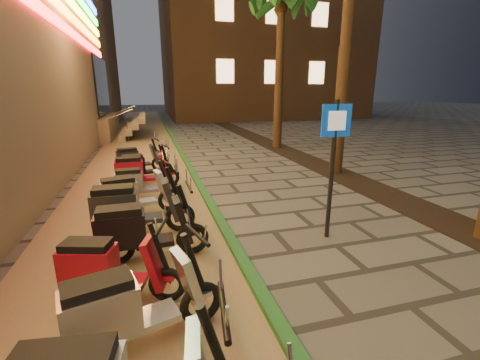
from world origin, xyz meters
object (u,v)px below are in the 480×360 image
object	(u,v)px
scooter_7	(139,230)
scooter_12	(141,166)
scooter_6	(108,268)
scooter_5	(129,308)
scooter_8	(131,208)
pedestrian_sign	(334,151)
scooter_10	(139,183)
scooter_13	(135,159)
scooter_11	(139,171)
scooter_9	(132,194)

from	to	relation	value
scooter_7	scooter_12	distance (m)	4.77
scooter_6	scooter_12	bearing A→B (deg)	103.58
scooter_5	scooter_8	distance (m)	2.79
scooter_7	pedestrian_sign	bearing A→B (deg)	-1.57
scooter_7	scooter_8	distance (m)	0.97
scooter_6	scooter_10	xyz separation A→B (m)	(0.31, 3.90, -0.01)
scooter_10	scooter_13	world-z (taller)	scooter_13
scooter_7	scooter_11	xyz separation A→B (m)	(-0.06, 3.93, -0.01)
pedestrian_sign	scooter_13	size ratio (longest dim) A/B	1.58
pedestrian_sign	scooter_6	world-z (taller)	pedestrian_sign
scooter_13	pedestrian_sign	bearing A→B (deg)	-70.78
scooter_5	scooter_11	world-z (taller)	scooter_11
scooter_13	scooter_12	bearing A→B (deg)	-91.11
scooter_13	scooter_11	bearing A→B (deg)	-96.78
scooter_8	scooter_12	distance (m)	3.81
scooter_6	scooter_7	bearing A→B (deg)	85.63
scooter_9	scooter_10	size ratio (longest dim) A/B	1.11
scooter_8	scooter_13	xyz separation A→B (m)	(-0.07, 4.85, -0.08)
pedestrian_sign	scooter_6	bearing A→B (deg)	-165.51
scooter_8	scooter_9	bearing A→B (deg)	91.78
scooter_5	scooter_10	distance (m)	4.82
scooter_11	scooter_5	bearing A→B (deg)	-93.00
scooter_12	scooter_13	xyz separation A→B (m)	(-0.19, 1.04, 0.01)
scooter_7	scooter_12	xyz separation A→B (m)	(-0.03, 4.77, -0.06)
pedestrian_sign	scooter_5	bearing A→B (deg)	-150.83
scooter_9	scooter_10	xyz separation A→B (m)	(0.12, 1.05, -0.05)
scooter_5	scooter_7	distance (m)	1.84
pedestrian_sign	scooter_12	xyz separation A→B (m)	(-3.29, 4.80, -1.13)
scooter_10	scooter_11	distance (m)	0.96
scooter_5	scooter_7	bearing A→B (deg)	72.79
scooter_10	scooter_13	size ratio (longest dim) A/B	0.95
scooter_5	scooter_9	distance (m)	3.77
scooter_6	scooter_13	bearing A→B (deg)	105.74
scooter_5	scooter_7	xyz separation A→B (m)	(0.07, 1.84, 0.02)
scooter_11	scooter_13	xyz separation A→B (m)	(-0.16, 1.87, -0.04)
pedestrian_sign	scooter_6	xyz separation A→B (m)	(-3.62, -0.89, -1.12)
scooter_6	scooter_9	world-z (taller)	scooter_9
scooter_8	scooter_11	size ratio (longest dim) A/B	1.08
scooter_12	scooter_5	bearing A→B (deg)	-101.37
scooter_11	pedestrian_sign	bearing A→B (deg)	-52.90
pedestrian_sign	scooter_5	world-z (taller)	pedestrian_sign
scooter_5	scooter_11	xyz separation A→B (m)	(0.01, 5.77, 0.01)
scooter_13	scooter_7	bearing A→B (deg)	-99.44
scooter_5	scooter_7	size ratio (longest dim) A/B	0.97
scooter_9	scooter_13	bearing A→B (deg)	76.76
pedestrian_sign	scooter_9	distance (m)	4.10
scooter_7	scooter_9	bearing A→B (deg)	94.14
scooter_5	scooter_9	xyz separation A→B (m)	(-0.10, 3.77, -0.00)
scooter_11	scooter_13	world-z (taller)	scooter_11
scooter_6	scooter_5	bearing A→B (deg)	-55.59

